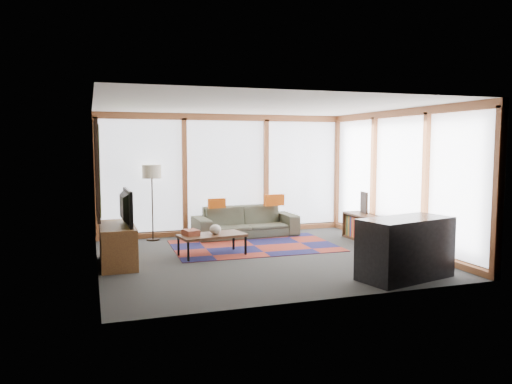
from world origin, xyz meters
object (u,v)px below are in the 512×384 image
object	(u,v)px
floor_lamp	(152,203)
television	(121,207)
coffee_table	(212,245)
tv_console	(118,245)
bookshelf	(378,232)
sofa	(246,222)
bar_counter	(405,248)

from	to	relation	value
floor_lamp	television	xyz separation A→B (m)	(-0.72, -1.97, 0.17)
coffee_table	tv_console	distance (m)	1.62
tv_console	television	distance (m)	0.62
floor_lamp	bookshelf	distance (m)	4.52
sofa	coffee_table	bearing A→B (deg)	-127.26
tv_console	floor_lamp	bearing A→B (deg)	67.56
sofa	bookshelf	world-z (taller)	sofa
bookshelf	bar_counter	size ratio (longest dim) A/B	1.52
coffee_table	bookshelf	distance (m)	3.26
floor_lamp	tv_console	size ratio (longest dim) A/B	1.18
floor_lamp	television	size ratio (longest dim) A/B	1.53
floor_lamp	bookshelf	world-z (taller)	floor_lamp
sofa	bookshelf	distance (m)	2.75
sofa	bar_counter	world-z (taller)	bar_counter
tv_console	television	size ratio (longest dim) A/B	1.30
bar_counter	coffee_table	bearing A→B (deg)	120.95
television	floor_lamp	bearing A→B (deg)	-22.09
bookshelf	tv_console	size ratio (longest dim) A/B	1.63
television	sofa	bearing A→B (deg)	-58.26
sofa	bar_counter	xyz separation A→B (m)	(1.22, -3.91, 0.13)
floor_lamp	television	world-z (taller)	floor_lamp
floor_lamp	bookshelf	bearing A→B (deg)	-25.31
bar_counter	bookshelf	bearing A→B (deg)	53.30
bookshelf	tv_console	xyz separation A→B (m)	(-4.86, 0.00, 0.06)
floor_lamp	bar_counter	xyz separation A→B (m)	(3.14, -4.12, -0.33)
bar_counter	sofa	bearing A→B (deg)	93.45
television	bar_counter	bearing A→B (deg)	-121.05
bookshelf	television	distance (m)	4.84
bar_counter	television	bearing A→B (deg)	136.97
television	bookshelf	bearing A→B (deg)	-91.36
sofa	bar_counter	distance (m)	4.10
coffee_table	television	xyz separation A→B (m)	(-1.54, -0.19, 0.75)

